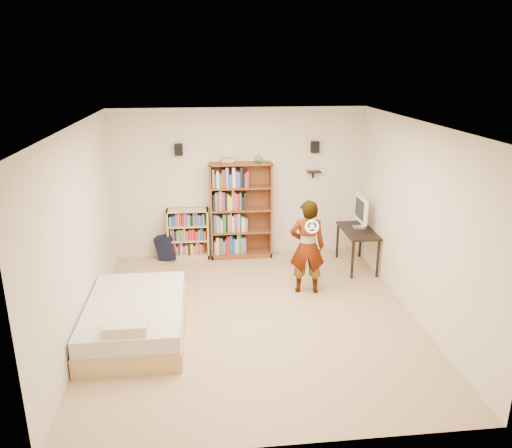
{
  "coord_description": "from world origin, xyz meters",
  "views": [
    {
      "loc": [
        -0.67,
        -6.27,
        3.45
      ],
      "look_at": [
        0.09,
        0.6,
        1.19
      ],
      "focal_mm": 35.0,
      "sensor_mm": 36.0,
      "label": 1
    }
  ],
  "objects": [
    {
      "name": "imac",
      "position": [
        2.02,
        1.72,
        0.97
      ],
      "size": [
        0.17,
        0.56,
        0.55
      ],
      "primitive_type": null,
      "rotation": [
        0.0,
        0.0,
        -0.11
      ],
      "color": "white",
      "rests_on": "computer_desk"
    },
    {
      "name": "room_shell",
      "position": [
        0.0,
        0.0,
        1.76
      ],
      "size": [
        4.52,
        5.02,
        2.71
      ],
      "color": "beige",
      "rests_on": "ground"
    },
    {
      "name": "low_bookshelf",
      "position": [
        -0.95,
        2.36,
        0.46
      ],
      "size": [
        0.74,
        0.28,
        0.93
      ],
      "primitive_type": null,
      "color": "tan",
      "rests_on": "ground"
    },
    {
      "name": "daybed",
      "position": [
        -1.6,
        -0.26,
        0.29
      ],
      "size": [
        1.26,
        1.94,
        0.57
      ],
      "primitive_type": null,
      "color": "silver",
      "rests_on": "ground"
    },
    {
      "name": "speaker_left",
      "position": [
        -1.05,
        2.4,
        2.0
      ],
      "size": [
        0.14,
        0.12,
        0.2
      ],
      "primitive_type": "cube",
      "color": "black",
      "rests_on": "room_shell"
    },
    {
      "name": "navy_bag",
      "position": [
        -1.36,
        2.32,
        0.24
      ],
      "size": [
        0.4,
        0.32,
        0.48
      ],
      "primitive_type": null,
      "rotation": [
        0.0,
        0.0,
        -0.28
      ],
      "color": "black",
      "rests_on": "ground"
    },
    {
      "name": "wii_wheel",
      "position": [
        0.9,
        0.47,
        1.16
      ],
      "size": [
        0.21,
        0.08,
        0.21
      ],
      "primitive_type": "torus",
      "rotation": [
        1.36,
        0.0,
        0.0
      ],
      "color": "white",
      "rests_on": "person"
    },
    {
      "name": "speaker_right",
      "position": [
        1.35,
        2.4,
        2.0
      ],
      "size": [
        0.14,
        0.12,
        0.2
      ],
      "primitive_type": "cube",
      "color": "black",
      "rests_on": "room_shell"
    },
    {
      "name": "wall_shelf",
      "position": [
        1.35,
        2.41,
        1.55
      ],
      "size": [
        0.25,
        0.16,
        0.02
      ],
      "primitive_type": "cube",
      "color": "black",
      "rests_on": "room_shell"
    },
    {
      "name": "computer_desk",
      "position": [
        1.98,
        1.61,
        0.35
      ],
      "size": [
        0.51,
        1.01,
        0.69
      ],
      "primitive_type": null,
      "color": "black",
      "rests_on": "ground"
    },
    {
      "name": "ground",
      "position": [
        0.0,
        0.0,
        0.0
      ],
      "size": [
        4.5,
        5.0,
        0.01
      ],
      "primitive_type": "cube",
      "color": "tan",
      "rests_on": "ground"
    },
    {
      "name": "person",
      "position": [
        0.9,
        0.75,
        0.74
      ],
      "size": [
        0.58,
        0.42,
        1.49
      ],
      "primitive_type": "imported",
      "rotation": [
        0.0,
        0.0,
        3.01
      ],
      "color": "black",
      "rests_on": "ground"
    },
    {
      "name": "crown_molding",
      "position": [
        0.0,
        0.0,
        2.67
      ],
      "size": [
        4.5,
        5.0,
        0.06
      ],
      "color": "white",
      "rests_on": "room_shell"
    },
    {
      "name": "tall_bookshelf",
      "position": [
        0.01,
        2.34,
        0.88
      ],
      "size": [
        1.11,
        0.32,
        1.75
      ],
      "primitive_type": null,
      "color": "brown",
      "rests_on": "ground"
    }
  ]
}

